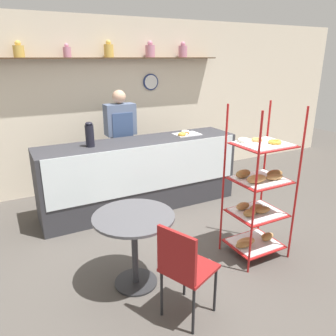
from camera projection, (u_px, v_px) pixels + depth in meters
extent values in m
plane|color=#4C4742|center=(186.00, 249.00, 3.76)|extent=(14.00, 14.00, 0.00)
cube|color=beige|center=(111.00, 105.00, 5.39)|extent=(10.00, 0.06, 2.70)
cube|color=#4C331E|center=(112.00, 58.00, 5.03)|extent=(3.73, 0.24, 0.02)
cylinder|color=gold|center=(19.00, 51.00, 4.42)|extent=(0.14, 0.14, 0.15)
sphere|color=gold|center=(18.00, 43.00, 4.39)|extent=(0.08, 0.08, 0.08)
cylinder|color=#CC7F99|center=(67.00, 52.00, 4.71)|extent=(0.11, 0.11, 0.14)
sphere|color=#CC7F99|center=(66.00, 46.00, 4.68)|extent=(0.06, 0.06, 0.06)
cylinder|color=gold|center=(109.00, 51.00, 4.98)|extent=(0.15, 0.15, 0.19)
sphere|color=gold|center=(108.00, 43.00, 4.94)|extent=(0.08, 0.08, 0.08)
cylinder|color=#CC7F99|center=(150.00, 51.00, 5.28)|extent=(0.15, 0.15, 0.19)
sphere|color=#CC7F99|center=(150.00, 43.00, 5.24)|extent=(0.08, 0.08, 0.08)
cylinder|color=#CC7F99|center=(183.00, 52.00, 5.55)|extent=(0.15, 0.15, 0.19)
sphere|color=#CC7F99|center=(183.00, 44.00, 5.51)|extent=(0.08, 0.08, 0.08)
cylinder|color=navy|center=(151.00, 82.00, 5.55)|extent=(0.27, 0.03, 0.27)
cylinder|color=white|center=(151.00, 82.00, 5.53)|extent=(0.23, 0.00, 0.23)
cube|color=#333338|center=(141.00, 175.00, 4.68)|extent=(2.82, 0.63, 1.00)
cube|color=silver|center=(150.00, 169.00, 4.35)|extent=(2.71, 0.01, 0.64)
cylinder|color=#A51919|center=(255.00, 198.00, 3.10)|extent=(0.02, 0.02, 1.66)
cylinder|color=#A51919|center=(297.00, 188.00, 3.35)|extent=(0.02, 0.02, 1.66)
cylinder|color=#A51919|center=(223.00, 182.00, 3.50)|extent=(0.02, 0.02, 1.66)
cylinder|color=#A51919|center=(264.00, 173.00, 3.75)|extent=(0.02, 0.02, 1.66)
cube|color=#A51919|center=(254.00, 244.00, 3.65)|extent=(0.55, 0.47, 0.01)
cube|color=silver|center=(254.00, 243.00, 3.65)|extent=(0.48, 0.41, 0.01)
ellipsoid|color=olive|center=(267.00, 237.00, 3.67)|extent=(0.16, 0.09, 0.09)
ellipsoid|color=tan|center=(267.00, 236.00, 3.69)|extent=(0.16, 0.09, 0.08)
ellipsoid|color=tan|center=(246.00, 242.00, 3.58)|extent=(0.23, 0.12, 0.09)
ellipsoid|color=olive|center=(244.00, 244.00, 3.54)|extent=(0.23, 0.10, 0.07)
cube|color=#A51919|center=(257.00, 213.00, 3.53)|extent=(0.55, 0.47, 0.01)
cube|color=silver|center=(257.00, 212.00, 3.53)|extent=(0.48, 0.41, 0.01)
ellipsoid|color=olive|center=(256.00, 208.00, 3.51)|extent=(0.20, 0.12, 0.08)
ellipsoid|color=olive|center=(250.00, 213.00, 3.40)|extent=(0.15, 0.09, 0.08)
ellipsoid|color=#B27F47|center=(243.00, 206.00, 3.56)|extent=(0.17, 0.09, 0.08)
ellipsoid|color=olive|center=(262.00, 210.00, 3.48)|extent=(0.20, 0.12, 0.07)
cube|color=#A51919|center=(260.00, 180.00, 3.41)|extent=(0.55, 0.47, 0.01)
cube|color=silver|center=(260.00, 179.00, 3.40)|extent=(0.48, 0.41, 0.01)
ellipsoid|color=#B27F47|center=(257.00, 179.00, 3.27)|extent=(0.23, 0.12, 0.09)
ellipsoid|color=olive|center=(275.00, 174.00, 3.43)|extent=(0.19, 0.13, 0.08)
ellipsoid|color=olive|center=(243.00, 174.00, 3.42)|extent=(0.19, 0.11, 0.08)
ellipsoid|color=#B27F47|center=(274.00, 177.00, 3.35)|extent=(0.21, 0.12, 0.06)
cube|color=#A51919|center=(263.00, 145.00, 3.29)|extent=(0.55, 0.47, 0.01)
cube|color=silver|center=(263.00, 144.00, 3.28)|extent=(0.48, 0.41, 0.01)
torus|color=tan|center=(257.00, 140.00, 3.35)|extent=(0.11, 0.11, 0.03)
torus|color=silver|center=(244.00, 140.00, 3.32)|extent=(0.13, 0.13, 0.04)
torus|color=gold|center=(275.00, 142.00, 3.26)|extent=(0.13, 0.13, 0.03)
cube|color=#282833|center=(122.00, 165.00, 5.11)|extent=(0.27, 0.19, 0.98)
cube|color=slate|center=(120.00, 119.00, 4.88)|extent=(0.45, 0.22, 0.46)
cube|color=#334770|center=(123.00, 126.00, 4.81)|extent=(0.31, 0.01, 0.39)
sphere|color=tan|center=(119.00, 97.00, 4.77)|extent=(0.20, 0.20, 0.20)
cylinder|color=#262628|center=(136.00, 282.00, 3.20)|extent=(0.41, 0.41, 0.02)
cylinder|color=#333338|center=(135.00, 251.00, 3.09)|extent=(0.06, 0.06, 0.69)
cylinder|color=#4C4C51|center=(134.00, 217.00, 2.97)|extent=(0.75, 0.75, 0.02)
cylinder|color=black|center=(215.00, 289.00, 2.78)|extent=(0.02, 0.02, 0.44)
cylinder|color=black|center=(185.00, 274.00, 2.97)|extent=(0.02, 0.02, 0.44)
cylinder|color=black|center=(193.00, 311.00, 2.54)|extent=(0.02, 0.02, 0.44)
cylinder|color=black|center=(162.00, 293.00, 2.74)|extent=(0.02, 0.02, 0.44)
cube|color=maroon|center=(189.00, 268.00, 2.68)|extent=(0.50, 0.50, 0.03)
cube|color=maroon|center=(176.00, 255.00, 2.49)|extent=(0.17, 0.34, 0.40)
cylinder|color=black|center=(90.00, 136.00, 4.17)|extent=(0.11, 0.11, 0.28)
ellipsoid|color=black|center=(89.00, 124.00, 4.12)|extent=(0.09, 0.09, 0.04)
cube|color=silver|center=(187.00, 134.00, 4.86)|extent=(0.38, 0.27, 0.01)
torus|color=silver|center=(184.00, 134.00, 4.79)|extent=(0.12, 0.12, 0.03)
torus|color=silver|center=(185.00, 132.00, 4.93)|extent=(0.13, 0.13, 0.03)
torus|color=brown|center=(185.00, 133.00, 4.83)|extent=(0.12, 0.12, 0.03)
torus|color=brown|center=(184.00, 133.00, 4.81)|extent=(0.11, 0.11, 0.03)
torus|color=gold|center=(182.00, 134.00, 4.74)|extent=(0.12, 0.12, 0.04)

